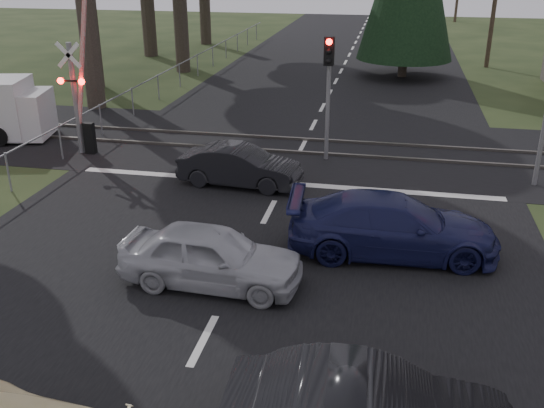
% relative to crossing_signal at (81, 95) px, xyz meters
% --- Properties ---
extents(ground, '(120.00, 120.00, 0.00)m').
position_rel_crossing_signal_xyz_m(ground, '(7.27, -9.79, -2.06)').
color(ground, '#233216').
rests_on(ground, ground).
extents(road, '(14.00, 100.00, 0.01)m').
position_rel_crossing_signal_xyz_m(road, '(7.27, 0.21, -2.05)').
color(road, black).
rests_on(road, ground).
extents(rail_corridor, '(120.00, 8.00, 0.01)m').
position_rel_crossing_signal_xyz_m(rail_corridor, '(7.27, 2.21, -2.05)').
color(rail_corridor, black).
rests_on(rail_corridor, ground).
extents(stop_line, '(13.00, 0.35, 0.00)m').
position_rel_crossing_signal_xyz_m(stop_line, '(7.27, -1.59, -2.05)').
color(stop_line, silver).
rests_on(stop_line, ground).
extents(rail_near, '(120.00, 0.12, 0.10)m').
position_rel_crossing_signal_xyz_m(rail_near, '(7.27, 1.41, -2.01)').
color(rail_near, '#59544C').
rests_on(rail_near, ground).
extents(rail_far, '(120.00, 0.12, 0.10)m').
position_rel_crossing_signal_xyz_m(rail_far, '(7.27, 3.01, -2.01)').
color(rail_far, '#59544C').
rests_on(rail_far, ground).
extents(crossing_signal, '(1.62, 0.38, 6.96)m').
position_rel_crossing_signal_xyz_m(crossing_signal, '(0.00, 0.00, 0.00)').
color(crossing_signal, slate).
rests_on(crossing_signal, ground).
extents(traffic_signal_center, '(0.32, 0.48, 4.10)m').
position_rel_crossing_signal_xyz_m(traffic_signal_center, '(8.27, 0.89, 0.75)').
color(traffic_signal_center, slate).
rests_on(traffic_signal_center, ground).
extents(fence_left, '(0.10, 36.00, 1.20)m').
position_rel_crossing_signal_xyz_m(fence_left, '(-0.53, 12.71, -2.06)').
color(fence_left, slate).
rests_on(fence_left, ground).
extents(silver_car, '(3.95, 1.74, 1.32)m').
position_rel_crossing_signal_xyz_m(silver_car, '(6.86, -7.78, -1.40)').
color(silver_car, '#A9ABB1').
rests_on(silver_car, ground).
extents(blue_sedan, '(4.98, 2.32, 1.41)m').
position_rel_crossing_signal_xyz_m(blue_sedan, '(10.58, -5.58, -1.35)').
color(blue_sedan, '#171A46').
rests_on(blue_sedan, ground).
extents(dark_car_far, '(3.77, 1.61, 1.21)m').
position_rel_crossing_signal_xyz_m(dark_car_far, '(6.00, -1.96, -1.45)').
color(dark_car_far, black).
rests_on(dark_car_far, ground).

